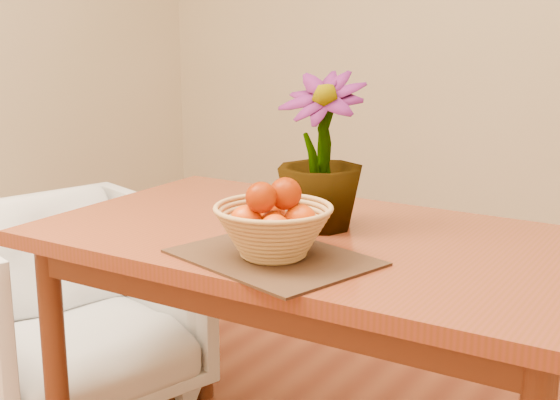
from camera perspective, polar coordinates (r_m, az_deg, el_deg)
The scene contains 6 objects.
table at distance 1.96m, azimuth 2.87°, elevation -4.96°, with size 1.40×0.80×0.75m.
placemat at distance 1.74m, azimuth -0.48°, elevation -4.22°, with size 0.42×0.32×0.01m, color #3B2715.
wicker_basket at distance 1.72m, azimuth -0.49°, elevation -2.43°, with size 0.26×0.26×0.11m.
orange_pile at distance 1.71m, azimuth -0.46°, elevation -0.68°, with size 0.17×0.16×0.13m.
potted_plant at distance 1.94m, azimuth 2.99°, elevation 3.56°, with size 0.22×0.22×0.39m, color #1E4C15.
armchair at distance 2.68m, azimuth -15.28°, elevation -6.87°, with size 0.72×0.68×0.74m, color gray.
Camera 1 is at (0.89, -1.33, 1.28)m, focal length 50.00 mm.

